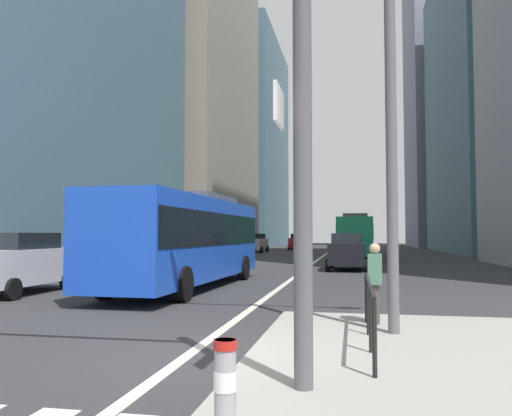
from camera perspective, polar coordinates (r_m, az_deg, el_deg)
name	(u,v)px	position (r m, az deg, el deg)	size (l,w,h in m)	color
ground_plane	(305,269)	(27.67, 5.55, -6.86)	(160.00, 160.00, 0.00)	#303033
lane_centre_line	(318,260)	(37.62, 6.96, -5.80)	(0.20, 80.00, 0.01)	beige
office_tower_left_mid	(177,51)	(58.25, -8.82, 17.05)	(13.58, 23.26, 43.55)	gray
office_tower_left_far	(236,144)	(83.10, -2.26, 7.16)	(13.96, 25.57, 32.93)	slate
office_tower_right_mid	(494,101)	(58.95, 25.16, 10.87)	(10.27, 24.71, 31.37)	slate
office_tower_right_far	(450,76)	(82.98, 21.00, 13.72)	(11.98, 16.75, 50.82)	slate
city_bus_blue_oncoming	(187,236)	(18.15, -7.75, -3.11)	(2.93, 11.09, 3.40)	blue
sedan_white_oncoming	(17,263)	(17.93, -25.26, -5.57)	(2.11, 4.33, 1.94)	silver
city_bus_red_receding	(356,235)	(40.88, 11.22, -2.97)	(2.95, 11.59, 3.40)	#198456
car_oncoming_mid	(256,243)	(53.16, -0.01, -3.92)	(2.18, 4.43, 1.94)	silver
car_receding_near	(347,251)	(27.38, 10.21, -4.80)	(2.14, 4.31, 1.94)	black
car_receding_far	(352,243)	(51.97, 10.79, -3.89)	(2.11, 4.18, 1.94)	#B2A899
car_oncoming_far	(298,242)	(61.51, 4.72, -3.78)	(2.07, 4.09, 1.94)	maroon
traffic_signal_gantry	(110,54)	(6.92, -16.07, 16.26)	(7.12, 0.65, 6.00)	#515156
street_lamp_post	(390,47)	(9.95, 14.83, 17.05)	(5.50, 0.32, 8.00)	#56565B
bollard_left	(225,388)	(4.41, -3.48, -19.52)	(0.20, 0.20, 0.88)	#99999E
pedestrian_railing	(369,298)	(8.51, 12.60, -9.82)	(0.06, 4.08, 0.98)	black
pedestrian_waiting	(375,279)	(10.29, 13.24, -7.80)	(0.29, 0.41, 1.57)	#423D38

